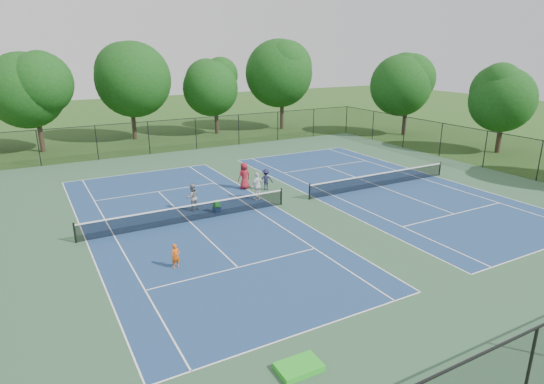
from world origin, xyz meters
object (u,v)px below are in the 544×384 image
tree_back_d (282,70)px  ball_hopper (216,204)px  tree_back_a (33,86)px  bystander_a (257,186)px  tree_back_c (215,84)px  tree_back_b (129,76)px  instructor (192,197)px  tree_side_e (408,82)px  child_player (176,256)px  bystander_b (266,179)px  ball_crate (217,210)px  tree_side_f (506,95)px  bystander_c (244,176)px

tree_back_d → ball_hopper: (-18.07, -23.28, -6.32)m
tree_back_a → bystander_a: size_ratio=5.06×
tree_back_c → tree_back_d: bearing=-7.1°
tree_back_b → bystander_a: bearing=-84.9°
tree_back_a → instructor: tree_back_a is taller
tree_back_c → tree_side_e: size_ratio=0.95×
tree_back_c → tree_side_e: 21.10m
bystander_a → ball_hopper: bystander_a is taller
tree_back_d → child_player: tree_back_d is taller
tree_back_c → bystander_b: size_ratio=5.73×
tree_back_c → tree_back_d: (8.00, -1.00, 1.34)m
tree_side_e → ball_hopper: tree_side_e is taller
tree_back_c → ball_hopper: bearing=-112.5°
instructor → ball_crate: bearing=133.4°
child_player → ball_crate: (4.31, 5.77, -0.41)m
bystander_b → ball_hopper: bystander_b is taller
tree_back_c → instructor: 26.26m
instructor → ball_hopper: 1.54m
tree_side_e → tree_side_f: bearing=-84.8°
tree_back_b → child_player: size_ratio=8.87×
tree_back_b → tree_side_f: 36.26m
tree_side_e → ball_crate: tree_side_e is taller
tree_back_d → tree_side_f: size_ratio=1.28×
bystander_c → ball_hopper: size_ratio=4.67×
tree_back_d → instructor: 30.03m
tree_back_d → child_player: bearing=-127.6°
tree_back_a → bystander_a: bearing=-63.5°
bystander_b → bystander_c: bystander_c is taller
bystander_c → bystander_a: bearing=74.8°
bystander_b → tree_back_d: bearing=-100.7°
child_player → ball_crate: 7.21m
tree_back_b → bystander_a: 25.08m
tree_side_e → instructor: tree_side_e is taller
bystander_b → bystander_c: size_ratio=0.79×
tree_back_c → tree_back_d: size_ratio=0.81×
bystander_c → ball_crate: (-3.49, -3.44, -0.77)m
bystander_a → ball_crate: bystander_a is taller
bystander_c → ball_hopper: 4.92m
tree_back_b → ball_crate: size_ratio=25.37×
tree_back_c → instructor: size_ratio=5.02×
ball_crate → bystander_b: bearing=28.2°
tree_back_a → tree_side_e: bearing=-15.5°
tree_side_e → ball_crate: 31.56m
tree_side_f → bystander_a: (-25.85, -1.33, -4.35)m
child_player → bystander_a: size_ratio=0.63×
tree_back_b → bystander_b: bearing=-81.0°
tree_back_d → child_player: size_ratio=9.17×
tree_side_e → bystander_c: bearing=-158.2°
tree_back_b → instructor: size_ratio=6.00×
instructor → ball_hopper: instructor is taller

